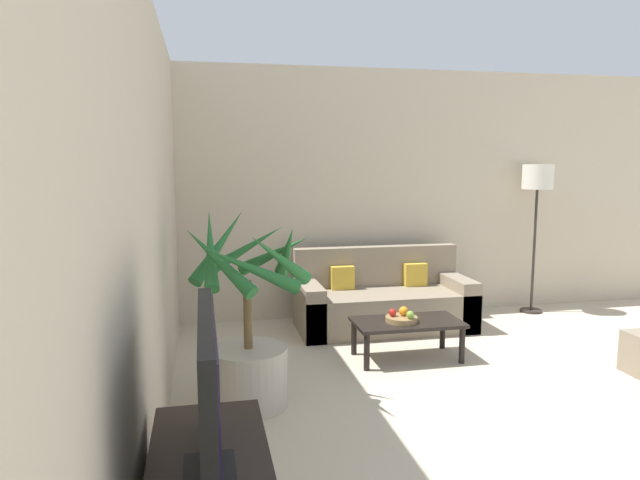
% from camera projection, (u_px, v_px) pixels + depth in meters
% --- Properties ---
extents(wall_back, '(8.36, 0.06, 2.70)m').
position_uv_depth(wall_back, '(478.00, 193.00, 6.54)').
color(wall_back, beige).
rests_on(wall_back, ground_plane).
extents(wall_left, '(0.06, 7.44, 2.70)m').
position_uv_depth(wall_left, '(146.00, 231.00, 2.99)').
color(wall_left, beige).
rests_on(wall_left, ground_plane).
extents(television, '(0.18, 0.85, 0.57)m').
position_uv_depth(television, '(209.00, 399.00, 1.91)').
color(television, black).
rests_on(television, tv_console).
extents(potted_palm, '(0.93, 0.94, 1.40)m').
position_uv_depth(potted_palm, '(249.00, 340.00, 3.97)').
color(potted_palm, '#ADA393').
rests_on(potted_palm, ground_plane).
extents(sofa_loveseat, '(1.77, 0.78, 0.82)m').
position_uv_depth(sofa_loveseat, '(383.00, 302.00, 5.87)').
color(sofa_loveseat, gray).
rests_on(sofa_loveseat, ground_plane).
extents(floor_lamp, '(0.34, 0.34, 1.67)m').
position_uv_depth(floor_lamp, '(537.00, 186.00, 6.33)').
color(floor_lamp, '#2D2823').
rests_on(floor_lamp, ground_plane).
extents(coffee_table, '(0.93, 0.49, 0.34)m').
position_uv_depth(coffee_table, '(407.00, 326.00, 4.94)').
color(coffee_table, black).
rests_on(coffee_table, ground_plane).
extents(fruit_bowl, '(0.27, 0.27, 0.05)m').
position_uv_depth(fruit_bowl, '(401.00, 319.00, 4.90)').
color(fruit_bowl, '#997A4C').
rests_on(fruit_bowl, coffee_table).
extents(apple_red, '(0.07, 0.07, 0.07)m').
position_uv_depth(apple_red, '(393.00, 313.00, 4.90)').
color(apple_red, red).
rests_on(apple_red, fruit_bowl).
extents(apple_green, '(0.07, 0.07, 0.07)m').
position_uv_depth(apple_green, '(410.00, 315.00, 4.82)').
color(apple_green, olive).
rests_on(apple_green, fruit_bowl).
extents(orange_fruit, '(0.08, 0.08, 0.08)m').
position_uv_depth(orange_fruit, '(404.00, 311.00, 4.92)').
color(orange_fruit, orange).
rests_on(orange_fruit, fruit_bowl).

